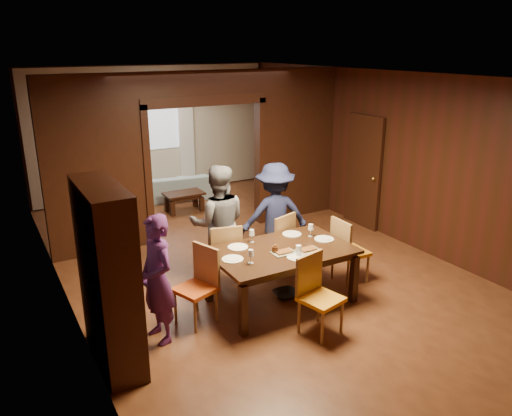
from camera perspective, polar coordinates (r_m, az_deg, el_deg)
floor at (r=8.01m, az=-0.68°, el=-6.23°), size 9.00×9.00×0.00m
ceiling at (r=7.30m, az=-0.77°, el=14.96°), size 5.50×9.00×0.02m
room_walls at (r=9.17m, az=-6.47°, el=6.72°), size 5.52×9.01×2.90m
person_purple at (r=5.84m, az=-11.19°, el=-8.01°), size 0.45×0.61×1.54m
person_grey at (r=7.16m, az=-4.33°, el=-1.84°), size 1.03×0.93×1.73m
person_navy at (r=7.63m, az=2.16°, el=-0.88°), size 1.19×0.89×1.64m
sofa at (r=11.31m, az=-9.20°, el=2.40°), size 1.96×0.98×0.55m
serving_bowl at (r=6.65m, az=3.57°, el=-4.02°), size 0.34×0.34×0.08m
dining_table at (r=6.72m, az=2.90°, el=-7.71°), size 1.84×1.14×0.76m
coffee_table at (r=10.46m, az=-8.22°, el=0.71°), size 0.80×0.50×0.40m
chair_left at (r=6.24m, az=-6.96°, el=-8.92°), size 0.56×0.56×0.97m
chair_right at (r=7.37m, az=10.79°, el=-4.72°), size 0.45×0.45×0.97m
chair_far_l at (r=7.09m, az=-3.68°, el=-5.35°), size 0.53×0.53×0.97m
chair_far_r at (r=7.48m, az=2.13°, el=-4.03°), size 0.55×0.55×0.97m
chair_near at (r=6.02m, az=7.46°, el=-10.01°), size 0.53×0.53×0.97m
hutch at (r=5.50m, az=-16.55°, el=-7.54°), size 0.40×1.20×2.00m
door_right at (r=9.55m, az=12.15°, el=4.10°), size 0.06×0.90×2.10m
window_far at (r=11.50m, az=-11.66°, el=9.79°), size 1.20×0.03×1.30m
curtain_left at (r=11.32m, az=-15.07°, el=7.10°), size 0.35×0.06×2.40m
curtain_right at (r=11.78m, az=-7.97°, el=7.96°), size 0.35×0.06×2.40m
plate_left at (r=6.26m, az=-2.69°, el=-5.85°), size 0.27×0.27×0.01m
plate_far_l at (r=6.61m, az=-2.08°, el=-4.48°), size 0.27×0.27×0.01m
plate_far_r at (r=7.06m, az=4.12°, el=-2.99°), size 0.27×0.27×0.01m
plate_right at (r=6.94m, az=7.79°, el=-3.53°), size 0.27×0.27×0.01m
plate_near at (r=6.32m, az=4.76°, el=-5.63°), size 0.27×0.27×0.01m
platter_a at (r=6.43m, az=3.19°, el=-5.06°), size 0.30×0.20×0.04m
platter_b at (r=6.53m, az=5.96°, el=-4.76°), size 0.30×0.20×0.04m
wineglass_left at (r=6.11m, az=-0.61°, el=-5.57°), size 0.08×0.08×0.18m
wineglass_far at (r=6.75m, az=-0.48°, el=-3.21°), size 0.08×0.08×0.18m
wineglass_right at (r=6.99m, az=6.26°, el=-2.55°), size 0.08×0.08×0.18m
tumbler at (r=6.36m, az=4.88°, el=-4.87°), size 0.07×0.07×0.14m
condiment_jar at (r=6.43m, az=2.19°, el=-4.70°), size 0.08×0.08×0.11m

